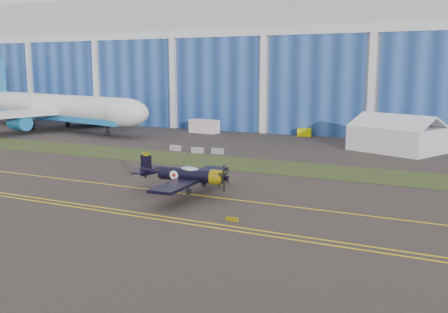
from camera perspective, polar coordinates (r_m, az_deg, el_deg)
The scene contains 16 objects.
ground at distance 67.93m, azimuth -11.62°, elevation -1.96°, with size 260.00×260.00×0.00m, color #39302D.
grass_median at distance 79.22m, azimuth -5.39°, elevation -0.17°, with size 260.00×10.00×0.02m, color #475128.
hangar at distance 130.80m, azimuth 8.14°, elevation 10.14°, with size 220.00×45.70×30.00m.
taxiway_centreline at distance 64.16m, azimuth -14.36°, elevation -2.73°, with size 200.00×0.20×0.02m, color yellow.
edge_line_near at distance 57.51m, azimuth -20.54°, elevation -4.44°, with size 80.00×0.20×0.02m, color yellow.
edge_line_far at distance 58.17m, azimuth -19.82°, elevation -4.25°, with size 80.00×0.20×0.02m, color yellow.
guard_board_right at distance 46.56m, azimuth 0.87°, elevation -6.83°, with size 1.20×0.15×0.35m, color yellow.
warbird at distance 55.41m, azimuth -4.14°, elevation -1.99°, with size 12.30×14.54×4.12m.
jetliner at distance 121.63m, azimuth -17.84°, elevation 8.00°, with size 74.21×67.09×22.11m.
tent at distance 89.46m, azimuth 18.30°, elevation 2.48°, with size 16.03×14.21×6.16m.
shipping_container at distance 110.42m, azimuth -2.17°, elevation 3.31°, with size 6.36×2.54×2.76m, color white.
tug at distance 105.88m, azimuth 8.74°, elevation 2.61°, with size 2.65×1.65×1.54m, color #DED801.
cart at distance 145.07m, azimuth -21.06°, elevation 3.86°, with size 2.08×1.25×1.25m, color white.
barrier_a at distance 86.44m, azimuth -5.32°, elevation 0.93°, with size 2.00×0.60×0.90m, color #998D97.
barrier_b at distance 83.79m, azimuth -2.88°, elevation 0.69°, with size 2.00×0.60×0.90m, color gray.
barrier_c at distance 82.81m, azimuth -0.70°, elevation 0.59°, with size 2.00×0.60×0.90m, color gray.
Camera 1 is at (41.22, -52.34, 13.26)m, focal length 42.00 mm.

